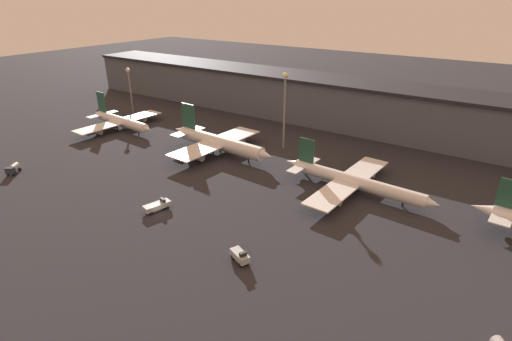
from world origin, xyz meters
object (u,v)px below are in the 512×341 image
object	(u,v)px
service_vehicle_0	(240,256)
service_vehicle_1	(13,168)
airplane_0	(121,121)
service_vehicle_2	(157,206)
airplane_1	(219,143)
airplane_2	(353,181)

from	to	relation	value
service_vehicle_0	service_vehicle_1	world-z (taller)	service_vehicle_0
service_vehicle_0	airplane_0	bearing A→B (deg)	177.69
service_vehicle_0	service_vehicle_1	size ratio (longest dim) A/B	1.03
service_vehicle_1	service_vehicle_2	bearing A→B (deg)	62.81
airplane_1	airplane_2	bearing A→B (deg)	1.92
airplane_0	service_vehicle_1	distance (m)	46.13
service_vehicle_0	service_vehicle_2	size ratio (longest dim) A/B	0.74
airplane_2	service_vehicle_0	xyz separation A→B (m)	(-6.88, -41.86, -1.64)
airplane_2	service_vehicle_1	xyz separation A→B (m)	(-87.85, -45.52, -1.49)
airplane_0	airplane_1	distance (m)	48.29
airplane_2	service_vehicle_0	world-z (taller)	airplane_2
airplane_0	service_vehicle_2	size ratio (longest dim) A/B	5.14
airplane_0	service_vehicle_1	bearing A→B (deg)	-76.74
airplane_1	airplane_2	world-z (taller)	airplane_1
airplane_0	service_vehicle_2	bearing A→B (deg)	-28.10
airplane_0	service_vehicle_0	world-z (taller)	airplane_0
service_vehicle_1	service_vehicle_2	size ratio (longest dim) A/B	0.72
airplane_2	service_vehicle_1	distance (m)	98.96
airplane_0	service_vehicle_1	xyz separation A→B (m)	(7.82, -45.43, -1.58)
airplane_1	service_vehicle_2	bearing A→B (deg)	-69.70
airplane_2	service_vehicle_2	xyz separation A→B (m)	(-35.87, -36.87, -1.69)
airplane_2	service_vehicle_2	world-z (taller)	airplane_2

